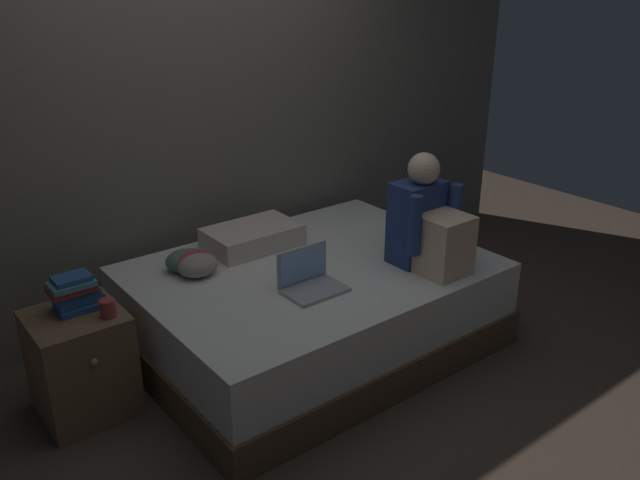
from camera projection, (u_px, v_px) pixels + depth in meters
ground_plane at (316, 378)px, 3.63m from camera, size 8.00×8.00×0.00m
wall_back at (196, 103)px, 3.99m from camera, size 5.60×0.10×2.70m
bed at (312, 306)px, 3.87m from camera, size 2.00×1.50×0.52m
nightstand at (82, 363)px, 3.27m from camera, size 0.44×0.46×0.55m
person_sitting at (428, 225)px, 3.68m from camera, size 0.39×0.44×0.66m
laptop at (310, 280)px, 3.47m from camera, size 0.32×0.23×0.22m
pillow at (253, 237)px, 4.00m from camera, size 0.56×0.36×0.13m
book_stack at (75, 293)px, 3.19m from camera, size 0.25×0.17×0.18m
mug at (108, 308)px, 3.13m from camera, size 0.08×0.08×0.09m
clothes_pile at (192, 262)px, 3.67m from camera, size 0.26×0.30×0.13m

